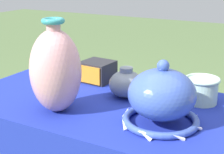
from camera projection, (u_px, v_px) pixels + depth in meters
display_table at (124, 130)px, 1.20m from camera, size 1.21×0.58×0.74m
vase_tall_bulbous at (56, 70)px, 1.10m from camera, size 0.17×0.17×0.31m
vase_dome_bell at (162, 98)px, 1.03m from camera, size 0.25×0.25×0.21m
mosaic_tile_box at (97, 71)px, 1.43m from camera, size 0.13×0.13×0.08m
cup_wide_celadon at (202, 89)px, 1.20m from camera, size 0.12×0.12×0.09m
jar_round_slate at (126, 84)px, 1.25m from camera, size 0.13×0.13×0.11m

